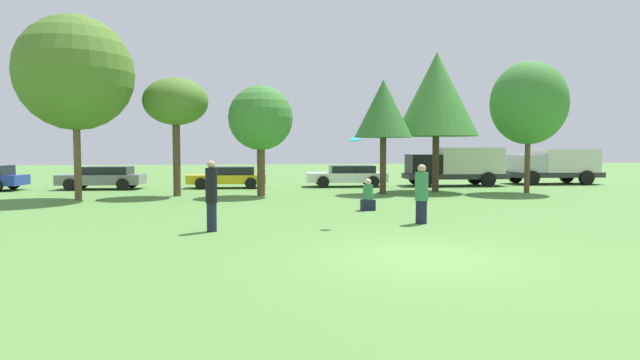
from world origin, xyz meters
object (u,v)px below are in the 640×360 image
Objects in this scene: tree_4 at (437,95)px; tree_5 at (529,103)px; bystander_sitting at (368,197)px; tree_1 at (176,103)px; tree_2 at (261,119)px; person_catcher at (421,194)px; tree_3 at (383,109)px; frisbee at (355,139)px; parked_car_grey at (104,177)px; parked_car_white at (348,175)px; delivery_truck_silver at (554,165)px; person_thrower at (211,195)px; delivery_truck_black at (456,165)px; parked_car_yellow at (229,177)px; tree_0 at (75,73)px.

tree_5 is (4.15, -1.19, -0.47)m from tree_4.
tree_5 reaches higher than bystander_sitting.
tree_1 reaches higher than tree_2.
tree_3 is (1.42, 9.42, 3.11)m from person_catcher.
person_catcher is 2.50m from frisbee.
bystander_sitting is 16.00m from parked_car_grey.
delivery_truck_silver is at bearing -174.88° from parked_car_white.
person_thrower is 6.43m from bystander_sitting.
parked_car_grey is at bearing 2.66° from delivery_truck_black.
person_thrower is at bearing -173.35° from frisbee.
parked_car_white is (2.70, 14.53, -1.76)m from frisbee.
delivery_truck_black reaches higher than parked_car_white.
person_catcher is 0.29× the size of delivery_truck_black.
tree_5 is 6.10m from delivery_truck_black.
parked_car_yellow is at bearing 84.17° from person_thrower.
bystander_sitting is at bearing 70.78° from frisbee.
person_catcher reaches higher than parked_car_yellow.
frisbee is at bearing -58.88° from tree_1.
tree_3 reaches higher than person_catcher.
tree_3 reaches higher than parked_car_white.
parked_car_white is (0.74, 14.40, -0.21)m from person_catcher.
person_catcher is 0.31× the size of delivery_truck_silver.
bystander_sitting is at bearing 42.19° from delivery_truck_silver.
bystander_sitting is at bearing -109.70° from tree_3.
tree_1 is 1.23× the size of parked_car_grey.
person_thrower is 17.61m from tree_5.
bystander_sitting is 0.26× the size of parked_car_yellow.
tree_0 is 1.21× the size of tree_5.
parked_car_grey is at bearing 125.34° from frisbee.
tree_4 is at bearing 29.38° from delivery_truck_silver.
parked_car_yellow is (6.49, -0.08, -0.02)m from parked_car_grey.
tree_2 is (3.74, -0.48, -0.70)m from tree_1.
tree_0 is 4.17m from tree_1.
tree_3 is at bearing 70.47° from frisbee.
bystander_sitting is 9.65m from tree_4.
delivery_truck_silver is at bearing -175.81° from parked_car_grey.
tree_1 is at bearing 138.02° from bystander_sitting.
person_catcher is 13.09m from tree_1.
delivery_truck_black reaches higher than parked_car_yellow.
delivery_truck_black reaches higher than delivery_truck_silver.
tree_2 is 12.46m from delivery_truck_black.
frisbee is at bearing -76.51° from tree_2.
tree_5 is (16.45, -0.70, 0.12)m from tree_1.
tree_4 is 6.82m from parked_car_white.
tree_1 is at bearing 67.73° from parked_car_yellow.
tree_0 is 1.78× the size of parked_car_yellow.
tree_4 is at bearing 169.50° from parked_car_grey.
person_catcher is 0.34× the size of tree_2.
person_thrower is 14.94m from parked_car_yellow.
bystander_sitting is (-0.76, 3.33, -0.40)m from person_catcher.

